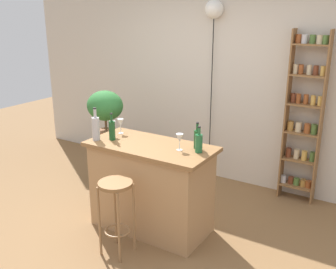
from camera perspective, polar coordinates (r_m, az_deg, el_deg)
name	(u,v)px	position (r m, az deg, el deg)	size (l,w,h in m)	color
ground	(135,240)	(4.08, -4.85, -15.19)	(12.00, 12.00, 0.00)	brown
back_wall	(221,76)	(5.18, 7.83, 8.53)	(6.40, 0.10, 2.80)	beige
kitchen_counter	(151,187)	(4.06, -2.49, -7.68)	(1.30, 0.63, 0.93)	tan
bar_stool	(116,202)	(3.65, -7.64, -9.76)	(0.32, 0.32, 0.73)	#997047
spice_shelf	(304,118)	(4.77, 19.30, 2.29)	(0.41, 0.17, 2.03)	olive
plant_stool	(108,165)	(5.24, -8.80, -4.50)	(0.34, 0.34, 0.50)	#2D2823
potted_plant	(105,112)	(5.01, -9.19, 3.31)	(0.48, 0.43, 0.76)	#935B3D
bottle_vinegar	(197,139)	(3.76, 4.30, -0.61)	(0.06, 0.06, 0.26)	#194C23
bottle_wine_red	(199,143)	(3.66, 4.55, -1.20)	(0.07, 0.07, 0.25)	#236638
bottle_soda_blue	(96,128)	(4.06, -10.56, 0.96)	(0.08, 0.08, 0.34)	#B2B2B7
bottle_spirits_clear	(112,130)	(4.04, -8.23, 0.68)	(0.06, 0.06, 0.29)	#194C23
wine_glass_left	(120,123)	(4.24, -7.00, 1.68)	(0.07, 0.07, 0.16)	silver
wine_glass_center	(180,139)	(3.70, 1.71, -0.60)	(0.07, 0.07, 0.16)	silver
wine_glass_right	(112,125)	(4.16, -8.19, 1.32)	(0.07, 0.07, 0.16)	silver
pendant_globe_light	(214,11)	(5.05, 6.78, 17.54)	(0.24, 0.24, 2.35)	black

